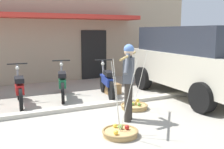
{
  "coord_description": "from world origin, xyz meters",
  "views": [
    {
      "loc": [
        -2.41,
        -5.56,
        1.97
      ],
      "look_at": [
        0.62,
        0.6,
        0.85
      ],
      "focal_mm": 42.83,
      "sensor_mm": 36.0,
      "label": 1
    }
  ],
  "objects_px": {
    "motorcycle_third_in_row": "(62,83)",
    "fruit_basket_left_side": "(120,132)",
    "fruit_vendor": "(129,77)",
    "parked_truck": "(194,59)",
    "motorcycle_second_in_row": "(19,89)",
    "motorcycle_end_of_row": "(107,82)",
    "wooden_crate": "(113,89)",
    "fruit_basket_right_side": "(134,106)"
  },
  "relations": [
    {
      "from": "motorcycle_third_in_row",
      "to": "motorcycle_end_of_row",
      "type": "distance_m",
      "value": 1.33
    },
    {
      "from": "motorcycle_third_in_row",
      "to": "wooden_crate",
      "type": "height_order",
      "value": "motorcycle_third_in_row"
    },
    {
      "from": "motorcycle_third_in_row",
      "to": "fruit_basket_left_side",
      "type": "bearing_deg",
      "value": -86.83
    },
    {
      "from": "motorcycle_end_of_row",
      "to": "parked_truck",
      "type": "xyz_separation_m",
      "value": [
        2.43,
        -1.05,
        0.68
      ]
    },
    {
      "from": "motorcycle_second_in_row",
      "to": "motorcycle_end_of_row",
      "type": "height_order",
      "value": "same"
    },
    {
      "from": "wooden_crate",
      "to": "parked_truck",
      "type": "bearing_deg",
      "value": -31.71
    },
    {
      "from": "fruit_basket_right_side",
      "to": "motorcycle_end_of_row",
      "type": "xyz_separation_m",
      "value": [
        -0.08,
        1.47,
        0.38
      ]
    },
    {
      "from": "motorcycle_end_of_row",
      "to": "fruit_basket_right_side",
      "type": "bearing_deg",
      "value": -86.92
    },
    {
      "from": "parked_truck",
      "to": "motorcycle_second_in_row",
      "type": "bearing_deg",
      "value": 166.45
    },
    {
      "from": "motorcycle_second_in_row",
      "to": "motorcycle_third_in_row",
      "type": "distance_m",
      "value": 1.27
    },
    {
      "from": "wooden_crate",
      "to": "motorcycle_end_of_row",
      "type": "bearing_deg",
      "value": -142.22
    },
    {
      "from": "motorcycle_end_of_row",
      "to": "wooden_crate",
      "type": "bearing_deg",
      "value": 37.78
    },
    {
      "from": "motorcycle_third_in_row",
      "to": "motorcycle_end_of_row",
      "type": "relative_size",
      "value": 0.99
    },
    {
      "from": "parked_truck",
      "to": "fruit_basket_right_side",
      "type": "bearing_deg",
      "value": -169.77
    },
    {
      "from": "motorcycle_second_in_row",
      "to": "motorcycle_end_of_row",
      "type": "xyz_separation_m",
      "value": [
        2.51,
        -0.14,
        0.0
      ]
    },
    {
      "from": "motorcycle_third_in_row",
      "to": "fruit_vendor",
      "type": "bearing_deg",
      "value": -73.65
    },
    {
      "from": "fruit_basket_right_side",
      "to": "motorcycle_end_of_row",
      "type": "distance_m",
      "value": 1.52
    },
    {
      "from": "fruit_vendor",
      "to": "wooden_crate",
      "type": "distance_m",
      "value": 2.7
    },
    {
      "from": "motorcycle_end_of_row",
      "to": "motorcycle_third_in_row",
      "type": "bearing_deg",
      "value": 161.87
    },
    {
      "from": "fruit_vendor",
      "to": "parked_truck",
      "type": "distance_m",
      "value": 3.14
    },
    {
      "from": "motorcycle_second_in_row",
      "to": "wooden_crate",
      "type": "bearing_deg",
      "value": 2.26
    },
    {
      "from": "motorcycle_second_in_row",
      "to": "parked_truck",
      "type": "bearing_deg",
      "value": -13.55
    },
    {
      "from": "fruit_vendor",
      "to": "motorcycle_end_of_row",
      "type": "xyz_separation_m",
      "value": [
        0.5,
        2.19,
        -0.53
      ]
    },
    {
      "from": "fruit_basket_right_side",
      "to": "wooden_crate",
      "type": "xyz_separation_m",
      "value": [
        0.24,
        1.72,
        0.08
      ]
    },
    {
      "from": "motorcycle_second_in_row",
      "to": "parked_truck",
      "type": "xyz_separation_m",
      "value": [
        4.93,
        -1.19,
        0.68
      ]
    },
    {
      "from": "parked_truck",
      "to": "wooden_crate",
      "type": "height_order",
      "value": "parked_truck"
    },
    {
      "from": "fruit_basket_left_side",
      "to": "wooden_crate",
      "type": "distance_m",
      "value": 3.44
    },
    {
      "from": "fruit_basket_left_side",
      "to": "motorcycle_third_in_row",
      "type": "relative_size",
      "value": 0.82
    },
    {
      "from": "motorcycle_second_in_row",
      "to": "parked_truck",
      "type": "height_order",
      "value": "parked_truck"
    },
    {
      "from": "fruit_basket_right_side",
      "to": "wooden_crate",
      "type": "height_order",
      "value": "fruit_basket_right_side"
    },
    {
      "from": "fruit_basket_right_side",
      "to": "wooden_crate",
      "type": "distance_m",
      "value": 1.74
    },
    {
      "from": "motorcycle_third_in_row",
      "to": "parked_truck",
      "type": "height_order",
      "value": "parked_truck"
    },
    {
      "from": "motorcycle_second_in_row",
      "to": "motorcycle_third_in_row",
      "type": "bearing_deg",
      "value": 12.59
    },
    {
      "from": "fruit_vendor",
      "to": "motorcycle_end_of_row",
      "type": "bearing_deg",
      "value": 77.04
    },
    {
      "from": "fruit_basket_left_side",
      "to": "parked_truck",
      "type": "distance_m",
      "value": 4.1
    },
    {
      "from": "motorcycle_end_of_row",
      "to": "motorcycle_second_in_row",
      "type": "bearing_deg",
      "value": 176.86
    },
    {
      "from": "fruit_basket_left_side",
      "to": "motorcycle_second_in_row",
      "type": "height_order",
      "value": "fruit_basket_left_side"
    },
    {
      "from": "fruit_basket_left_side",
      "to": "parked_truck",
      "type": "relative_size",
      "value": 0.3
    },
    {
      "from": "fruit_vendor",
      "to": "fruit_basket_left_side",
      "type": "height_order",
      "value": "fruit_vendor"
    },
    {
      "from": "motorcycle_third_in_row",
      "to": "parked_truck",
      "type": "distance_m",
      "value": 4.03
    },
    {
      "from": "fruit_vendor",
      "to": "parked_truck",
      "type": "bearing_deg",
      "value": 21.18
    },
    {
      "from": "fruit_basket_right_side",
      "to": "motorcycle_end_of_row",
      "type": "bearing_deg",
      "value": 93.08
    }
  ]
}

